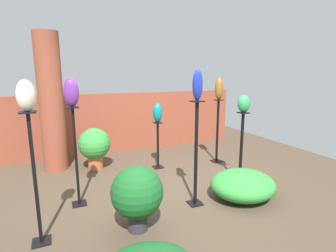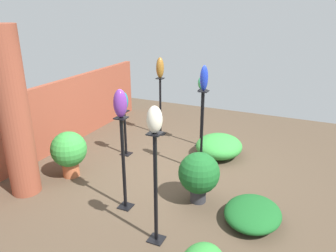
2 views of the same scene
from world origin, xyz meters
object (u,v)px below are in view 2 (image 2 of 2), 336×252
Objects in this scene: art_vase_bronze at (160,68)px; art_vase_ivory at (155,120)px; brick_pillar at (14,115)px; pedestal_teal at (125,135)px; pedestal_jade at (201,121)px; pedestal_ivory at (156,194)px; potted_plant_mid_right at (69,151)px; pedestal_violet at (124,168)px; art_vase_cobalt at (204,78)px; pedestal_bronze at (160,109)px; art_vase_violet at (120,103)px; art_vase_teal at (124,101)px; art_vase_jade at (203,83)px; pedestal_cobalt at (202,135)px; potted_plant_mid_left at (199,174)px.

art_vase_ivory is (-3.38, -1.56, 0.09)m from art_vase_bronze.
brick_pillar is at bearing 85.55° from art_vase_ivory.
pedestal_jade is at bearing -49.30° from pedestal_teal.
pedestal_ivory is 2.34m from potted_plant_mid_right.
pedestal_violet is at bearing 57.82° from pedestal_ivory.
potted_plant_mid_right is at bearing 166.64° from art_vase_bronze.
pedestal_bronze is at bearing 47.46° from art_vase_cobalt.
pedestal_violet is 0.97m from art_vase_violet.
pedestal_violet is 0.89m from pedestal_ivory.
pedestal_ivory is (-3.38, -1.56, 0.08)m from pedestal_bronze.
art_vase_cobalt is at bearing -91.60° from art_vase_teal.
art_vase_ivory is (-3.38, -1.56, 1.04)m from pedestal_bronze.
art_vase_violet reaches higher than art_vase_ivory.
pedestal_teal is 1.25m from potted_plant_mid_right.
art_vase_teal is at bearing 130.70° from art_vase_jade.
pedestal_ivory is 5.18× the size of art_vase_jade.
pedestal_cobalt is 1.83× the size of potted_plant_mid_right.
art_vase_bronze is at bearing -13.36° from potted_plant_mid_right.
brick_pillar reaches higher than art_vase_jade.
pedestal_ivory is at bearing -155.24° from pedestal_bronze.
potted_plant_mid_right is (-2.47, 0.59, -1.09)m from art_vase_bronze.
pedestal_ivory is 1.29m from art_vase_violet.
art_vase_jade is at bearing -36.58° from potted_plant_mid_right.
art_vase_ivory is 0.40× the size of potted_plant_mid_left.
pedestal_ivory is at bearing -112.95° from potted_plant_mid_right.
art_vase_teal is 1.95m from art_vase_violet.
pedestal_cobalt reaches higher than pedestal_ivory.
art_vase_ivory is (-3.15, -0.48, 1.09)m from pedestal_jade.
potted_plant_mid_left is at bearing -117.72° from art_vase_teal.
pedestal_violet is at bearing -149.04° from pedestal_teal.
art_vase_jade is at bearing 18.05° from potted_plant_mid_left.
potted_plant_mid_left is at bearing -57.42° from pedestal_violet.
pedestal_violet is at bearing 157.24° from art_vase_cobalt.
art_vase_cobalt is at bearing -52.06° from brick_pillar.
pedestal_jade is 1.65m from art_vase_cobalt.
art_vase_ivory is 1.62m from potted_plant_mid_left.
pedestal_teal is at bearing 39.53° from pedestal_ivory.
pedestal_cobalt is 1.22× the size of pedestal_jade.
pedestal_ivory is 3.26m from art_vase_jade.
art_vase_violet is at bearing 57.82° from pedestal_ivory.
brick_pillar is 1.14m from potted_plant_mid_right.
art_vase_bronze is at bearing -15.91° from brick_pillar.
brick_pillar reaches higher than art_vase_violet.
pedestal_teal is 1.64m from pedestal_jade.
art_vase_jade is (1.11, 0.38, -0.35)m from art_vase_cobalt.
art_vase_teal is at bearing 172.89° from pedestal_bronze.
art_vase_jade is 0.36× the size of potted_plant_mid_left.
pedestal_teal is 1.32m from pedestal_bronze.
pedestal_bronze is 3.13× the size of art_vase_cobalt.
pedestal_teal is at bearing -21.54° from brick_pillar.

